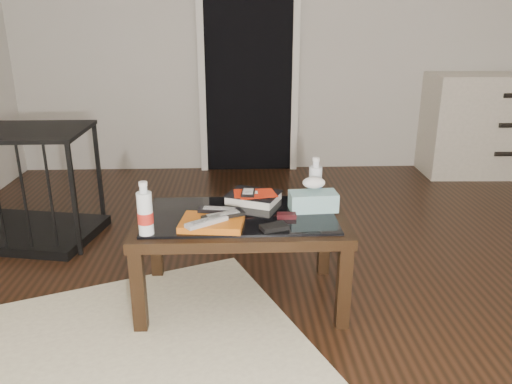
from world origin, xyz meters
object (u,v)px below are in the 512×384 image
pet_crate (22,203)px  water_bottle_left (145,208)px  tissue_box (313,201)px  water_bottle_right (315,180)px  dresser (494,125)px  coffee_table (241,226)px  textbook (254,197)px

pet_crate → water_bottle_left: (0.98, -1.04, 0.35)m
water_bottle_left → tissue_box: bearing=18.7°
pet_crate → tissue_box: bearing=-13.0°
pet_crate → water_bottle_right: size_ratio=4.19×
dresser → tissue_box: (-1.95, -2.07, 0.06)m
coffee_table → textbook: size_ratio=4.00×
textbook → water_bottle_left: bearing=-117.9°
dresser → pet_crate: dresser is taller
textbook → tissue_box: tissue_box is taller
textbook → water_bottle_left: 0.63m
coffee_table → pet_crate: size_ratio=1.00×
pet_crate → water_bottle_right: bearing=-10.0°
pet_crate → dresser: bearing=30.1°
water_bottle_left → tissue_box: water_bottle_left is taller
coffee_table → pet_crate: bearing=149.5°
dresser → water_bottle_right: size_ratio=5.11×
dresser → water_bottle_left: 3.58m
coffee_table → textbook: bearing=68.3°
coffee_table → water_bottle_left: 0.50m
dresser → water_bottle_left: bearing=-137.6°
dresser → pet_crate: (-3.70, -1.29, -0.22)m
water_bottle_right → dresser: bearing=45.6°
coffee_table → water_bottle_left: (-0.41, -0.22, 0.18)m
water_bottle_left → tissue_box: size_ratio=1.03×
dresser → textbook: 2.96m
coffee_table → tissue_box: tissue_box is taller
dresser → tissue_box: bearing=-131.4°
pet_crate → tissue_box: 1.94m
coffee_table → dresser: size_ratio=0.82×
pet_crate → water_bottle_left: 1.47m
textbook → pet_crate: bearing=179.3°
water_bottle_left → water_bottle_right: size_ratio=1.00×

